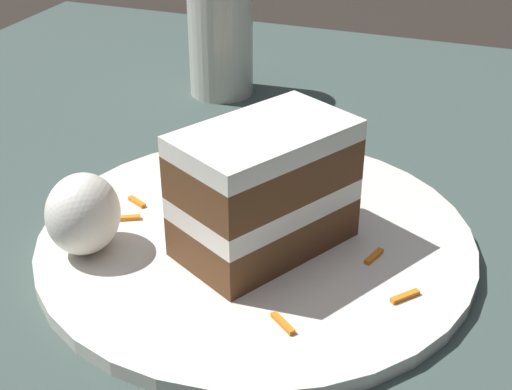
# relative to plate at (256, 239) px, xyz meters

# --- Properties ---
(ground_plane) EXTENTS (6.00, 6.00, 0.00)m
(ground_plane) POSITION_rel_plate_xyz_m (-0.02, -0.02, -0.04)
(ground_plane) COLOR black
(ground_plane) RESTS_ON ground
(dining_table) EXTENTS (1.00, 0.96, 0.03)m
(dining_table) POSITION_rel_plate_xyz_m (-0.02, -0.02, -0.02)
(dining_table) COLOR #384742
(dining_table) RESTS_ON ground
(plate) EXTENTS (0.31, 0.31, 0.01)m
(plate) POSITION_rel_plate_xyz_m (0.00, 0.00, 0.00)
(plate) COLOR silver
(plate) RESTS_ON dining_table
(cake_slice) EXTENTS (0.13, 0.12, 0.09)m
(cake_slice) POSITION_rel_plate_xyz_m (0.01, 0.01, 0.05)
(cake_slice) COLOR brown
(cake_slice) RESTS_ON plate
(cream_dollop) EXTENTS (0.05, 0.05, 0.06)m
(cream_dollop) POSITION_rel_plate_xyz_m (0.06, -0.10, 0.03)
(cream_dollop) COLOR white
(cream_dollop) RESTS_ON plate
(orange_garnish) EXTENTS (0.06, 0.06, 0.01)m
(orange_garnish) POSITION_rel_plate_xyz_m (-0.09, -0.06, 0.01)
(orange_garnish) COLOR orange
(orange_garnish) RESTS_ON plate
(carrot_shreds_scatter) EXTENTS (0.18, 0.23, 0.00)m
(carrot_shreds_scatter) POSITION_rel_plate_xyz_m (-0.00, 0.00, 0.01)
(carrot_shreds_scatter) COLOR orange
(carrot_shreds_scatter) RESTS_ON plate
(drinking_glass) EXTENTS (0.07, 0.07, 0.14)m
(drinking_glass) POSITION_rel_plate_xyz_m (-0.26, -0.14, 0.05)
(drinking_glass) COLOR beige
(drinking_glass) RESTS_ON dining_table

